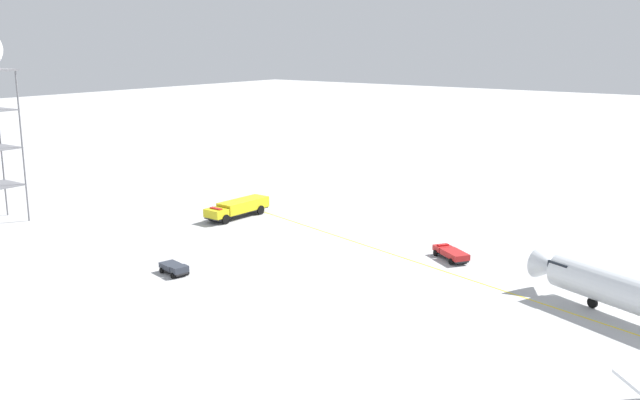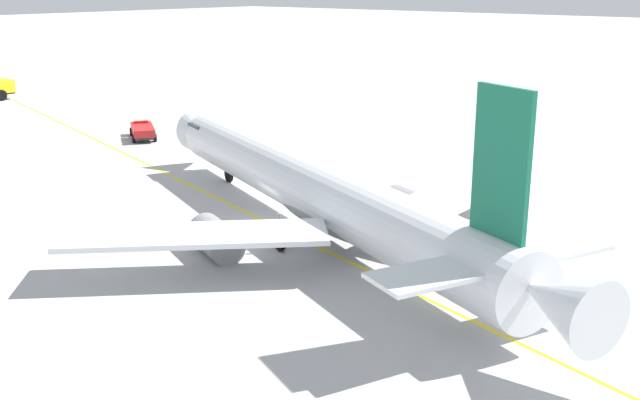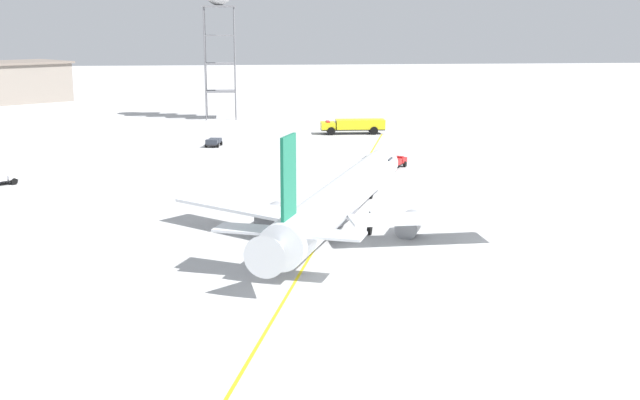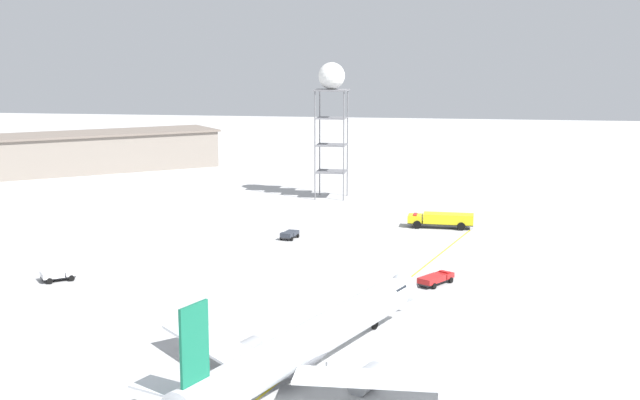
# 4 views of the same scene
# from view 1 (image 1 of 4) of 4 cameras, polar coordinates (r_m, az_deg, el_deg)

# --- Properties ---
(ops_pickup_truck) EXTENTS (5.78, 4.74, 1.41)m
(ops_pickup_truck) POSITION_cam_1_polar(r_m,az_deg,el_deg) (88.04, 10.45, -4.21)
(ops_pickup_truck) COLOR #232326
(ops_pickup_truck) RESTS_ON ground_plane
(baggage_truck_truck) EXTENTS (4.03, 2.72, 1.22)m
(baggage_truck_truck) POSITION_cam_1_polar(r_m,az_deg,el_deg) (83.13, -11.61, -5.36)
(baggage_truck_truck) COLOR #232326
(baggage_truck_truck) RESTS_ON ground_plane
(fire_tender_truck) EXTENTS (3.53, 11.07, 2.50)m
(fire_tender_truck) POSITION_cam_1_polar(r_m,az_deg,el_deg) (107.48, -6.56, -0.57)
(fire_tender_truck) COLOR #232326
(fire_tender_truck) RESTS_ON ground_plane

